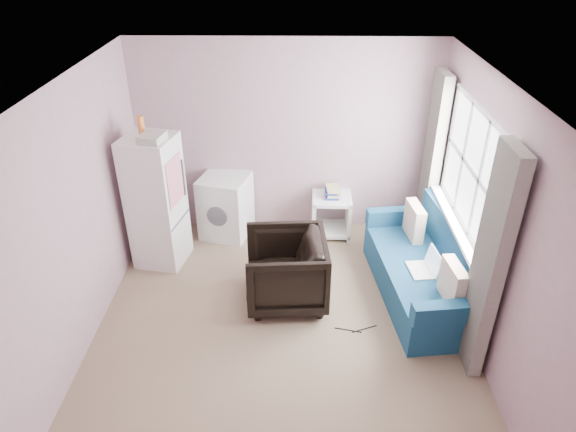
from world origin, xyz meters
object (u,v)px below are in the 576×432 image
object	(u,v)px
armchair	(286,267)
side_table	(331,212)
fridge	(156,201)
washing_machine	(226,205)
sofa	(429,272)

from	to	relation	value
armchair	side_table	world-z (taller)	armchair
armchair	fridge	bearing A→B (deg)	-120.30
armchair	washing_machine	bearing A→B (deg)	-153.45
armchair	fridge	world-z (taller)	fridge
washing_machine	sofa	xyz separation A→B (m)	(2.38, -1.27, -0.12)
washing_machine	side_table	xyz separation A→B (m)	(1.38, 0.03, -0.11)
fridge	sofa	distance (m)	3.19
sofa	side_table	bearing A→B (deg)	120.65
armchair	sofa	size ratio (longest dim) A/B	0.43
armchair	sofa	world-z (taller)	armchair
fridge	sofa	xyz separation A→B (m)	(3.09, -0.65, -0.50)
sofa	washing_machine	bearing A→B (deg)	145.10
armchair	side_table	xyz separation A→B (m)	(0.57, 1.40, -0.11)
armchair	fridge	distance (m)	1.74
fridge	side_table	distance (m)	2.24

